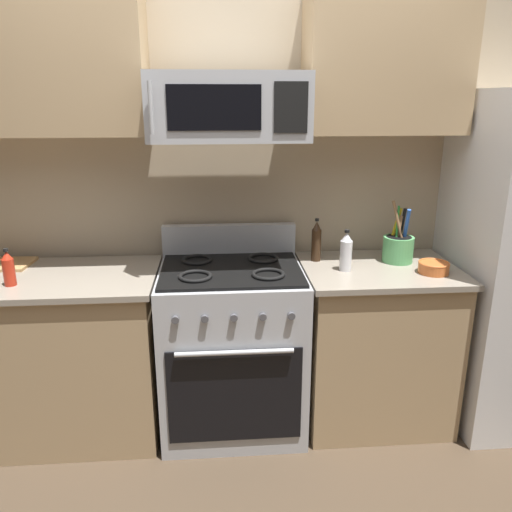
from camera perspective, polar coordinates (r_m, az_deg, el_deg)
The scene contains 13 objects.
ground_plane at distance 2.61m, azimuth -1.96°, elevation -25.72°, with size 16.00×16.00×0.00m, color #473828.
wall_back at distance 2.97m, azimuth -3.17°, elevation 7.92°, with size 8.00×0.10×2.60m, color tan.
counter_left at distance 2.98m, azimuth -20.70°, elevation -10.31°, with size 1.04×0.64×0.91m.
range_oven at distance 2.86m, azimuth -2.67°, elevation -9.99°, with size 0.76×0.69×1.09m.
counter_right at distance 2.99m, azimuth 13.12°, elevation -9.47°, with size 0.83×0.64×0.91m.
microwave at distance 2.57m, azimuth -3.11°, elevation 16.32°, with size 0.77×0.44×0.32m.
upper_cabinets_left at distance 2.84m, azimuth -23.20°, elevation 19.35°, with size 1.03×0.34×0.70m.
upper_cabinets_right at distance 2.85m, azimuth 14.29°, elevation 20.14°, with size 0.82×0.34×0.70m.
utensil_crock at distance 2.92m, azimuth 15.61°, elevation 0.95°, with size 0.17×0.17×0.34m.
bottle_hot_sauce at distance 2.73m, azimuth -25.94°, elevation -1.30°, with size 0.06×0.06×0.19m.
bottle_vinegar at distance 2.70m, azimuth 10.03°, elevation 0.45°, with size 0.06×0.06×0.22m.
bottle_soy at distance 2.84m, azimuth 6.76°, elevation 1.63°, with size 0.05×0.05×0.24m.
prep_bowl at distance 2.80m, azimuth 19.25°, elevation -1.18°, with size 0.16×0.16×0.06m.
Camera 1 is at (-0.07, -1.91, 1.78)m, focal length 35.77 mm.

